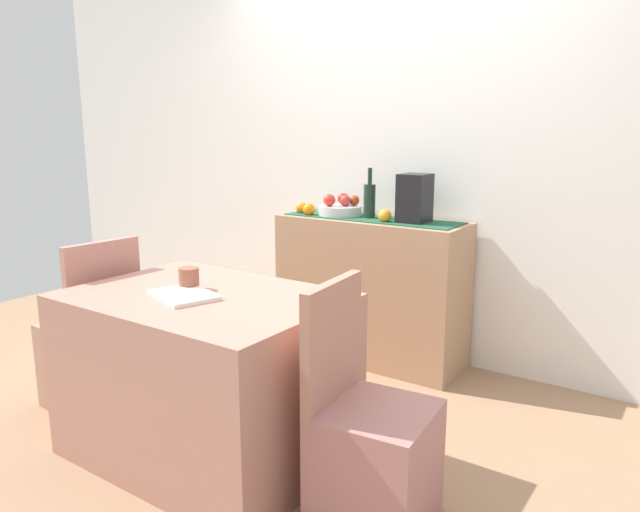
% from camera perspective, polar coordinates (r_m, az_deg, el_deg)
% --- Properties ---
extents(ground_plane, '(6.40, 6.40, 0.02)m').
position_cam_1_polar(ground_plane, '(3.19, -3.65, -14.92)').
color(ground_plane, '#9B7658').
rests_on(ground_plane, ground).
extents(room_wall_rear, '(6.40, 0.06, 2.70)m').
position_cam_1_polar(room_wall_rear, '(3.84, 7.22, 10.71)').
color(room_wall_rear, white).
rests_on(room_wall_rear, ground).
extents(sideboard_console, '(1.18, 0.42, 0.90)m').
position_cam_1_polar(sideboard_console, '(3.74, 4.85, -3.24)').
color(sideboard_console, tan).
rests_on(sideboard_console, ground).
extents(table_runner, '(1.11, 0.32, 0.01)m').
position_cam_1_polar(table_runner, '(3.65, 4.98, 3.61)').
color(table_runner, '#1F5038').
rests_on(table_runner, sideboard_console).
extents(fruit_bowl, '(0.28, 0.28, 0.06)m').
position_cam_1_polar(fruit_bowl, '(3.76, 1.93, 4.40)').
color(fruit_bowl, silver).
rests_on(fruit_bowl, table_runner).
extents(apple_rear, '(0.07, 0.07, 0.07)m').
position_cam_1_polar(apple_rear, '(3.74, 2.45, 5.33)').
color(apple_rear, '#B4312F').
rests_on(apple_rear, fruit_bowl).
extents(apple_front, '(0.08, 0.08, 0.08)m').
position_cam_1_polar(apple_front, '(3.74, 0.90, 5.37)').
color(apple_front, red).
rests_on(apple_front, fruit_bowl).
extents(apple_center, '(0.07, 0.07, 0.07)m').
position_cam_1_polar(apple_center, '(3.78, 3.30, 5.35)').
color(apple_center, '#A93719').
rests_on(apple_center, fruit_bowl).
extents(apple_upper, '(0.07, 0.07, 0.07)m').
position_cam_1_polar(apple_upper, '(3.82, 2.25, 5.49)').
color(apple_upper, red).
rests_on(apple_upper, fruit_bowl).
extents(wine_bottle, '(0.07, 0.07, 0.31)m').
position_cam_1_polar(wine_bottle, '(3.64, 4.76, 5.36)').
color(wine_bottle, '#1C3125').
rests_on(wine_bottle, sideboard_console).
extents(coffee_maker, '(0.16, 0.18, 0.28)m').
position_cam_1_polar(coffee_maker, '(3.50, 9.04, 5.45)').
color(coffee_maker, black).
rests_on(coffee_maker, sideboard_console).
extents(orange_loose_near_bowl, '(0.08, 0.08, 0.08)m').
position_cam_1_polar(orange_loose_near_bowl, '(3.77, -1.07, 4.47)').
color(orange_loose_near_bowl, orange).
rests_on(orange_loose_near_bowl, sideboard_console).
extents(orange_loose_end, '(0.08, 0.08, 0.08)m').
position_cam_1_polar(orange_loose_end, '(3.51, 6.22, 3.84)').
color(orange_loose_end, orange).
rests_on(orange_loose_end, sideboard_console).
extents(orange_loose_far, '(0.08, 0.08, 0.08)m').
position_cam_1_polar(orange_loose_far, '(3.86, -1.78, 4.64)').
color(orange_loose_far, orange).
rests_on(orange_loose_far, sideboard_console).
extents(dining_table, '(1.15, 0.83, 0.74)m').
position_cam_1_polar(dining_table, '(2.73, -10.81, -11.12)').
color(dining_table, tan).
rests_on(dining_table, ground).
extents(open_book, '(0.33, 0.29, 0.02)m').
position_cam_1_polar(open_book, '(2.57, -12.86, -3.67)').
color(open_book, white).
rests_on(open_book, dining_table).
extents(coffee_cup, '(0.09, 0.09, 0.10)m').
position_cam_1_polar(coffee_cup, '(2.69, -12.43, -2.11)').
color(coffee_cup, brown).
rests_on(coffee_cup, dining_table).
extents(chair_near_window, '(0.43, 0.43, 0.90)m').
position_cam_1_polar(chair_near_window, '(3.38, -20.97, -9.01)').
color(chair_near_window, '#AA7C63').
rests_on(chair_near_window, ground).
extents(chair_by_corner, '(0.44, 0.44, 0.90)m').
position_cam_1_polar(chair_by_corner, '(2.31, 4.93, -18.37)').
color(chair_by_corner, '#AF726E').
rests_on(chair_by_corner, ground).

